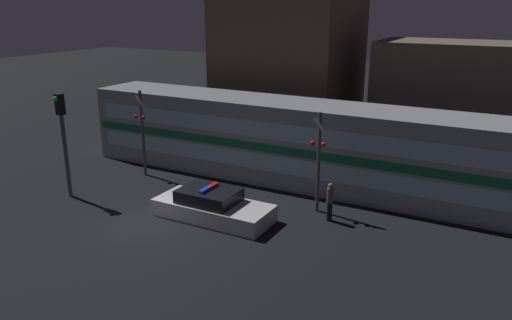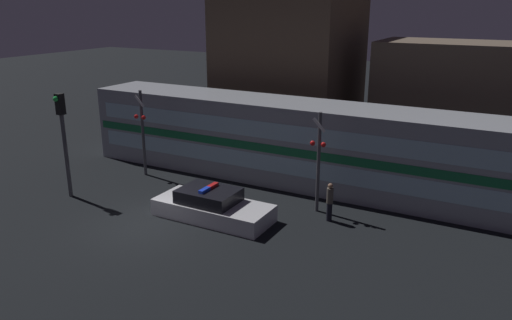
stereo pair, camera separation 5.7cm
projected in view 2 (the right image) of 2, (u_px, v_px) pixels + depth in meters
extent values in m
plane|color=black|center=(142.00, 226.00, 19.36)|extent=(120.00, 120.00, 0.00)
cube|color=#999EA5|center=(292.00, 142.00, 23.81)|extent=(21.77, 3.12, 3.85)
cube|color=#19723F|center=(277.00, 150.00, 22.50)|extent=(21.33, 0.03, 0.38)
cube|color=silver|center=(277.00, 165.00, 22.71)|extent=(20.68, 0.02, 0.77)
cube|color=silver|center=(278.00, 132.00, 22.24)|extent=(20.68, 0.02, 0.77)
cube|color=silver|center=(213.00, 210.00, 19.98)|extent=(4.81, 1.95, 0.68)
cube|color=black|center=(209.00, 195.00, 19.89)|extent=(2.31, 1.71, 0.52)
cube|color=blue|center=(204.00, 190.00, 19.55)|extent=(0.20, 0.58, 0.12)
cube|color=red|center=(213.00, 186.00, 20.03)|extent=(0.20, 0.58, 0.12)
cylinder|color=black|center=(329.00, 212.00, 19.74)|extent=(0.22, 0.22, 0.75)
cylinder|color=#595147|center=(330.00, 196.00, 19.53)|extent=(0.26, 0.26, 0.62)
sphere|color=#8C664C|center=(330.00, 186.00, 19.41)|extent=(0.20, 0.20, 0.20)
cylinder|color=#4C4C51|center=(318.00, 163.00, 20.14)|extent=(0.15, 0.15, 4.18)
sphere|color=red|center=(313.00, 143.00, 19.88)|extent=(0.21, 0.21, 0.21)
sphere|color=red|center=(323.00, 145.00, 19.67)|extent=(0.21, 0.21, 0.21)
cube|color=white|center=(319.00, 125.00, 19.58)|extent=(0.58, 0.03, 0.58)
cylinder|color=#4C4C51|center=(143.00, 133.00, 24.49)|extent=(0.15, 0.15, 4.27)
sphere|color=red|center=(136.00, 117.00, 24.22)|extent=(0.21, 0.21, 0.21)
sphere|color=red|center=(144.00, 118.00, 24.01)|extent=(0.21, 0.21, 0.21)
cube|color=white|center=(139.00, 101.00, 23.92)|extent=(0.58, 0.03, 0.58)
cylinder|color=#4C4C51|center=(66.00, 156.00, 21.80)|extent=(0.17, 0.17, 3.73)
cube|color=black|center=(60.00, 104.00, 21.11)|extent=(0.30, 0.30, 0.90)
sphere|color=green|center=(56.00, 99.00, 20.87)|extent=(0.23, 0.23, 0.23)
cube|color=brown|center=(290.00, 59.00, 30.50)|extent=(7.58, 6.92, 9.97)
cube|color=brown|center=(487.00, 104.00, 26.40)|extent=(11.52, 4.62, 6.31)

